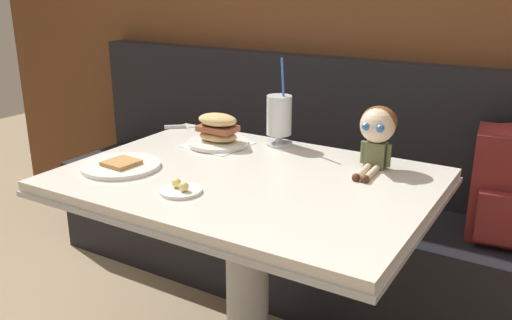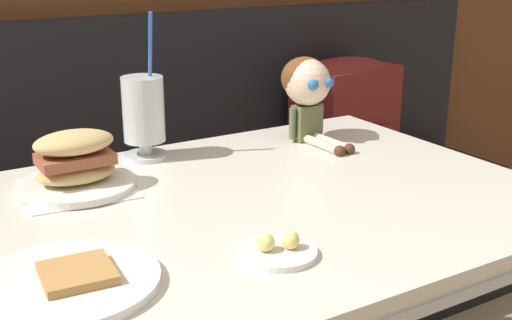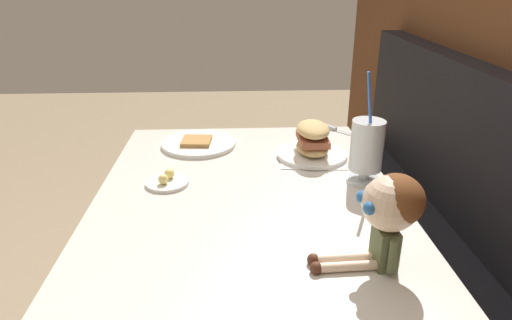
{
  "view_description": "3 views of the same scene",
  "coord_description": "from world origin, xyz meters",
  "px_view_note": "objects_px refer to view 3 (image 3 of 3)",
  "views": [
    {
      "loc": [
        0.84,
        -1.16,
        1.31
      ],
      "look_at": [
        0.03,
        0.18,
        0.79
      ],
      "focal_mm": 38.58,
      "sensor_mm": 36.0,
      "label": 1
    },
    {
      "loc": [
        -0.57,
        -0.79,
        1.18
      ],
      "look_at": [
        0.04,
        0.22,
        0.8
      ],
      "focal_mm": 46.26,
      "sensor_mm": 36.0,
      "label": 2
    },
    {
      "loc": [
        1.06,
        0.15,
        1.29
      ],
      "look_at": [
        -0.01,
        0.2,
        0.84
      ],
      "focal_mm": 31.86,
      "sensor_mm": 36.0,
      "label": 3
    }
  ],
  "objects_px": {
    "butter_knife": "(334,129)",
    "seated_doll": "(390,208)",
    "milkshake_glass": "(367,148)",
    "butter_saucer": "(167,181)",
    "toast_plate": "(199,143)",
    "sandwich_plate": "(312,144)"
  },
  "relations": [
    {
      "from": "toast_plate",
      "to": "seated_doll",
      "type": "height_order",
      "value": "seated_doll"
    },
    {
      "from": "toast_plate",
      "to": "sandwich_plate",
      "type": "distance_m",
      "value": 0.39
    },
    {
      "from": "sandwich_plate",
      "to": "butter_saucer",
      "type": "height_order",
      "value": "sandwich_plate"
    },
    {
      "from": "toast_plate",
      "to": "butter_saucer",
      "type": "relative_size",
      "value": 2.08
    },
    {
      "from": "toast_plate",
      "to": "milkshake_glass",
      "type": "distance_m",
      "value": 0.58
    },
    {
      "from": "seated_doll",
      "to": "butter_saucer",
      "type": "bearing_deg",
      "value": -129.11
    },
    {
      "from": "toast_plate",
      "to": "sandwich_plate",
      "type": "bearing_deg",
      "value": 71.9
    },
    {
      "from": "toast_plate",
      "to": "butter_saucer",
      "type": "xyz_separation_m",
      "value": [
        0.29,
        -0.07,
        0.0
      ]
    },
    {
      "from": "sandwich_plate",
      "to": "toast_plate",
      "type": "bearing_deg",
      "value": -108.1
    },
    {
      "from": "butter_saucer",
      "to": "butter_knife",
      "type": "relative_size",
      "value": 0.63
    },
    {
      "from": "sandwich_plate",
      "to": "seated_doll",
      "type": "height_order",
      "value": "seated_doll"
    },
    {
      "from": "milkshake_glass",
      "to": "butter_knife",
      "type": "relative_size",
      "value": 1.66
    },
    {
      "from": "butter_knife",
      "to": "seated_doll",
      "type": "relative_size",
      "value": 0.86
    },
    {
      "from": "butter_saucer",
      "to": "seated_doll",
      "type": "distance_m",
      "value": 0.64
    },
    {
      "from": "butter_knife",
      "to": "seated_doll",
      "type": "height_order",
      "value": "seated_doll"
    },
    {
      "from": "milkshake_glass",
      "to": "toast_plate",
      "type": "bearing_deg",
      "value": -122.35
    },
    {
      "from": "milkshake_glass",
      "to": "seated_doll",
      "type": "distance_m",
      "value": 0.39
    },
    {
      "from": "toast_plate",
      "to": "butter_knife",
      "type": "bearing_deg",
      "value": 105.54
    },
    {
      "from": "milkshake_glass",
      "to": "butter_saucer",
      "type": "xyz_separation_m",
      "value": [
        -0.01,
        -0.55,
        -0.09
      ]
    },
    {
      "from": "toast_plate",
      "to": "seated_doll",
      "type": "bearing_deg",
      "value": 31.27
    },
    {
      "from": "milkshake_glass",
      "to": "sandwich_plate",
      "type": "height_order",
      "value": "milkshake_glass"
    },
    {
      "from": "toast_plate",
      "to": "milkshake_glass",
      "type": "relative_size",
      "value": 0.79
    }
  ]
}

